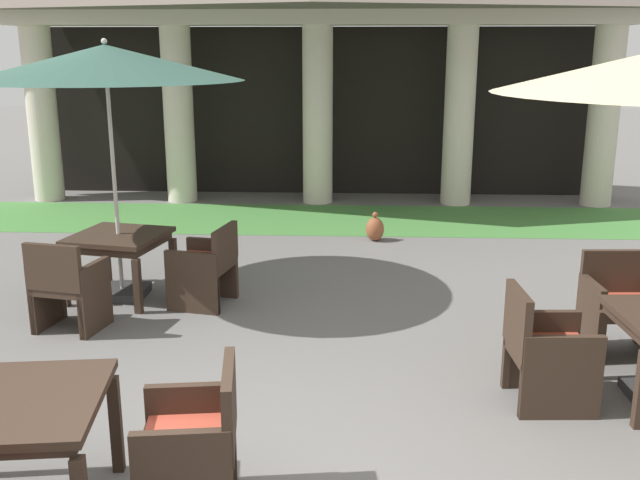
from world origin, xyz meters
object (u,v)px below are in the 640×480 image
object	(u,v)px
patio_table_mid_left	(119,243)
terracotta_urn	(375,229)
patio_umbrella_mid_left	(106,65)
patio_table_near_foreground	(12,414)
patio_chair_mid_left_east	(206,267)
patio_chair_near_foreground_east	(194,446)
patio_chair_mid_left_south	(67,288)
patio_chair_mid_right_west	(546,353)
patio_chair_mid_right_north	(621,307)

from	to	relation	value
patio_table_mid_left	terracotta_urn	bearing A→B (deg)	41.86
patio_umbrella_mid_left	terracotta_urn	size ratio (longest dim) A/B	6.71
patio_table_near_foreground	patio_chair_mid_left_east	bearing A→B (deg)	84.74
patio_chair_near_foreground_east	patio_chair_mid_left_south	bearing A→B (deg)	25.92
patio_umbrella_mid_left	patio_chair_mid_right_west	size ratio (longest dim) A/B	3.08
patio_table_near_foreground	patio_chair_mid_right_west	xyz separation A→B (m)	(3.31, 1.57, -0.26)
patio_chair_mid_left_south	patio_chair_mid_right_north	distance (m)	5.04
patio_chair_mid_left_east	patio_chair_mid_left_south	bearing A→B (deg)	135.03
patio_table_near_foreground	patio_umbrella_mid_left	bearing A→B (deg)	99.41
terracotta_urn	patio_chair_mid_left_east	bearing A→B (deg)	-124.11
patio_table_mid_left	patio_chair_mid_right_north	world-z (taller)	patio_chair_mid_right_north
patio_chair_near_foreground_east	patio_table_mid_left	xyz separation A→B (m)	(-1.60, 3.67, 0.19)
patio_chair_mid_right_west	terracotta_urn	size ratio (longest dim) A/B	2.18
patio_table_mid_left	patio_chair_mid_left_east	xyz separation A→B (m)	(0.96, -0.20, -0.19)
patio_chair_near_foreground_east	patio_chair_mid_left_south	xyz separation A→B (m)	(-1.80, 2.71, 0.01)
patio_chair_near_foreground_east	patio_umbrella_mid_left	world-z (taller)	patio_umbrella_mid_left
patio_table_near_foreground	patio_chair_near_foreground_east	world-z (taller)	patio_chair_near_foreground_east
patio_table_near_foreground	terracotta_urn	distance (m)	6.68
patio_umbrella_mid_left	patio_chair_mid_left_east	world-z (taller)	patio_umbrella_mid_left
patio_table_near_foreground	patio_umbrella_mid_left	world-z (taller)	patio_umbrella_mid_left
patio_chair_near_foreground_east	patio_chair_mid_right_north	world-z (taller)	patio_chair_near_foreground_east
patio_table_mid_left	patio_chair_mid_left_east	size ratio (longest dim) A/B	1.25
patio_table_mid_left	patio_chair_mid_left_south	size ratio (longest dim) A/B	1.19
patio_chair_near_foreground_east	patio_chair_mid_right_north	size ratio (longest dim) A/B	1.01
patio_table_mid_left	patio_chair_mid_right_west	world-z (taller)	patio_chair_mid_right_west
patio_chair_near_foreground_east	patio_chair_mid_right_west	world-z (taller)	patio_chair_mid_right_west
patio_table_near_foreground	patio_chair_mid_right_west	bearing A→B (deg)	25.43
patio_chair_near_foreground_east	patio_table_mid_left	distance (m)	4.01
patio_table_near_foreground	terracotta_urn	size ratio (longest dim) A/B	2.67
patio_chair_mid_left_east	patio_chair_mid_right_west	bearing A→B (deg)	-112.84
patio_table_near_foreground	patio_chair_mid_right_north	size ratio (longest dim) A/B	1.26
patio_table_near_foreground	patio_chair_mid_left_south	bearing A→B (deg)	106.22
patio_chair_mid_left_east	patio_umbrella_mid_left	bearing A→B (deg)	90.00
patio_chair_mid_right_north	patio_table_near_foreground	bearing A→B (deg)	28.29
patio_table_mid_left	patio_chair_mid_right_west	size ratio (longest dim) A/B	1.19
patio_chair_mid_right_west	patio_table_near_foreground	bearing A→B (deg)	-67.70
patio_table_near_foreground	patio_chair_mid_left_east	size ratio (longest dim) A/B	1.29
patio_table_near_foreground	patio_table_mid_left	distance (m)	3.86
patio_table_mid_left	patio_chair_mid_left_south	distance (m)	1.00
patio_chair_near_foreground_east	patio_chair_mid_right_west	size ratio (longest dim) A/B	0.99
patio_chair_mid_right_west	terracotta_urn	distance (m)	4.87
patio_umbrella_mid_left	patio_chair_mid_left_south	bearing A→B (deg)	-101.50
patio_chair_mid_left_south	patio_chair_mid_right_north	xyz separation A→B (m)	(5.03, -0.27, -0.01)
patio_chair_near_foreground_east	patio_umbrella_mid_left	bearing A→B (deg)	15.92
patio_umbrella_mid_left	patio_chair_mid_right_north	size ratio (longest dim) A/B	3.16
patio_umbrella_mid_left	patio_chair_mid_left_south	size ratio (longest dim) A/B	3.10
patio_umbrella_mid_left	patio_chair_mid_right_north	xyz separation A→B (m)	(4.84, -1.24, -2.03)
patio_umbrella_mid_left	patio_chair_mid_left_south	distance (m)	2.25
patio_chair_mid_right_west	patio_chair_mid_left_south	bearing A→B (deg)	-110.16
patio_umbrella_mid_left	patio_chair_mid_left_south	world-z (taller)	patio_umbrella_mid_left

